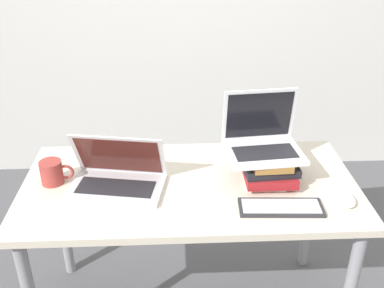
# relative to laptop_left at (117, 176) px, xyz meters

# --- Properties ---
(desk) EXTENTS (1.37, 0.68, 0.72)m
(desk) POSITION_rel_laptop_left_xyz_m (0.29, 0.01, -0.13)
(desk) COLOR beige
(desk) RESTS_ON ground_plane
(laptop_left) EXTENTS (0.41, 0.29, 0.22)m
(laptop_left) POSITION_rel_laptop_left_xyz_m (0.00, 0.00, 0.00)
(laptop_left) COLOR silver
(laptop_left) RESTS_ON desk
(book_stack) EXTENTS (0.23, 0.26, 0.12)m
(book_stack) POSITION_rel_laptop_left_xyz_m (0.61, 0.03, 0.01)
(book_stack) COLOR white
(book_stack) RESTS_ON desk
(laptop_on_books) EXTENTS (0.32, 0.26, 0.24)m
(laptop_on_books) POSITION_rel_laptop_left_xyz_m (0.59, 0.05, 0.12)
(laptop_on_books) COLOR silver
(laptop_on_books) RESTS_ON book_stack
(wireless_keyboard) EXTENTS (0.32, 0.13, 0.01)m
(wireless_keyboard) POSITION_rel_laptop_left_xyz_m (0.62, -0.18, -0.04)
(wireless_keyboard) COLOR #28282D
(wireless_keyboard) RESTS_ON desk
(mouse) EXTENTS (0.07, 0.11, 0.03)m
(mouse) POSITION_rel_laptop_left_xyz_m (0.88, -0.15, -0.03)
(mouse) COLOR white
(mouse) RESTS_ON desk
(mug) EXTENTS (0.14, 0.09, 0.10)m
(mug) POSITION_rel_laptop_left_xyz_m (-0.27, 0.04, 0.00)
(mug) COLOR #9E3833
(mug) RESTS_ON desk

